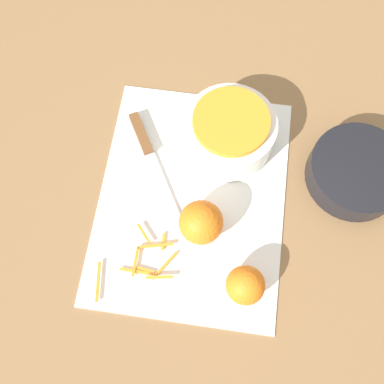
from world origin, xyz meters
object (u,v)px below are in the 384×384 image
bowl_speckled (230,131)px  orange_left (245,285)px  knife (147,148)px  orange_right (201,222)px  bowl_dark (356,172)px

bowl_speckled → orange_left: bowl_speckled is taller
bowl_speckled → knife: (0.04, -0.16, -0.04)m
knife → orange_left: 0.34m
knife → orange_left: size_ratio=3.41×
bowl_speckled → orange_right: (0.19, -0.03, -0.00)m
bowl_dark → orange_right: bearing=-62.2°
bowl_speckled → orange_left: size_ratio=2.57×
knife → orange_right: size_ratio=2.90×
bowl_dark → knife: bowl_dark is taller
knife → orange_left: (0.25, 0.22, 0.03)m
bowl_dark → bowl_speckled: bearing=-99.5°
bowl_speckled → knife: size_ratio=0.76×
bowl_speckled → orange_right: bearing=-9.0°
bowl_dark → orange_left: (0.25, -0.19, 0.01)m
orange_left → bowl_dark: bearing=142.3°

